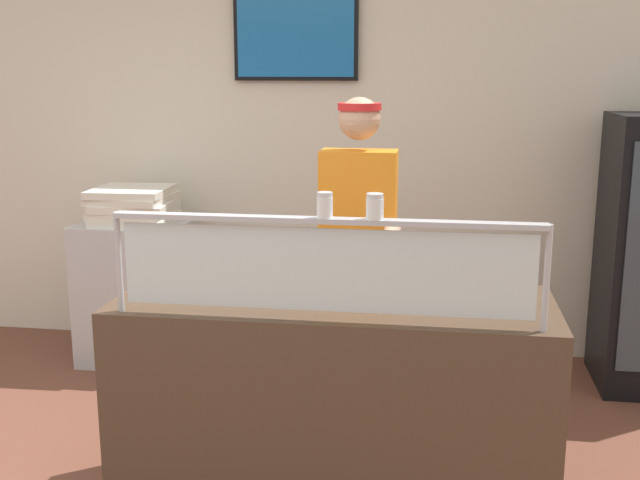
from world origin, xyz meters
TOP-DOWN VIEW (x-y plane):
  - ground_plane at (0.91, 1.00)m, footprint 12.00×12.00m
  - shop_rear_unit at (0.91, 2.42)m, footprint 6.23×0.13m
  - serving_counter at (0.91, 0.35)m, footprint 1.83×0.69m
  - sneeze_guard at (0.91, 0.06)m, footprint 1.65×0.06m
  - pizza_tray at (0.89, 0.44)m, footprint 0.49×0.49m
  - pizza_server at (0.94, 0.42)m, footprint 0.12×0.29m
  - parmesan_shaker at (0.92, 0.06)m, footprint 0.06×0.06m
  - pepper_flake_shaker at (1.10, 0.06)m, footprint 0.07×0.07m
  - worker_figure at (0.94, 1.07)m, footprint 0.41×0.50m
  - prep_shelf at (-0.60, 1.93)m, footprint 0.70×0.55m
  - pizza_box_stack at (-0.60, 1.93)m, footprint 0.51×0.50m

SIDE VIEW (x-z plane):
  - ground_plane at x=0.91m, z-range 0.00..0.00m
  - prep_shelf at x=-0.60m, z-range 0.00..0.93m
  - serving_counter at x=0.91m, z-range 0.00..0.95m
  - pizza_tray at x=0.89m, z-range 0.95..0.99m
  - pizza_server at x=0.94m, z-range 0.99..0.99m
  - worker_figure at x=0.94m, z-range 0.13..1.89m
  - pizza_box_stack at x=-0.60m, z-range 0.93..1.15m
  - sneeze_guard at x=0.91m, z-range 1.01..1.41m
  - shop_rear_unit at x=0.91m, z-range 0.01..2.71m
  - pepper_flake_shaker at x=1.10m, z-range 1.34..1.44m
  - parmesan_shaker at x=0.92m, z-range 1.34..1.44m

